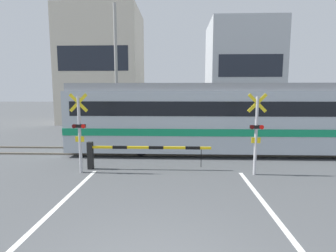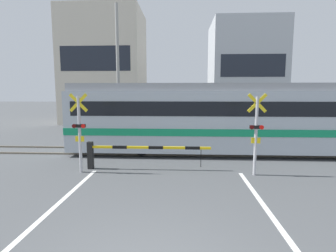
{
  "view_description": "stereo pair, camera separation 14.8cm",
  "coord_description": "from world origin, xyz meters",
  "px_view_note": "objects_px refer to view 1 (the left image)",
  "views": [
    {
      "loc": [
        0.4,
        -3.55,
        2.95
      ],
      "look_at": [
        0.0,
        6.96,
        1.6
      ],
      "focal_mm": 28.0,
      "sensor_mm": 36.0,
      "label": 1
    },
    {
      "loc": [
        0.55,
        -3.54,
        2.95
      ],
      "look_at": [
        0.0,
        6.96,
        1.6
      ],
      "focal_mm": 28.0,
      "sensor_mm": 36.0,
      "label": 2
    }
  ],
  "objects_px": {
    "crossing_signal_right": "(256,131)",
    "pedestrian": "(180,119)",
    "crossing_barrier_far": "(198,129)",
    "crossing_signal_left": "(80,130)",
    "commuter_train": "(258,117)",
    "crossing_barrier_near": "(125,151)"
  },
  "relations": [
    {
      "from": "crossing_barrier_far",
      "to": "crossing_signal_left",
      "type": "height_order",
      "value": "crossing_signal_left"
    },
    {
      "from": "crossing_barrier_near",
      "to": "commuter_train",
      "type": "bearing_deg",
      "value": 26.78
    },
    {
      "from": "commuter_train",
      "to": "pedestrian",
      "type": "xyz_separation_m",
      "value": [
        -3.74,
        6.89,
        -0.85
      ]
    },
    {
      "from": "commuter_train",
      "to": "pedestrian",
      "type": "height_order",
      "value": "commuter_train"
    },
    {
      "from": "commuter_train",
      "to": "crossing_barrier_far",
      "type": "bearing_deg",
      "value": 129.84
    },
    {
      "from": "crossing_barrier_near",
      "to": "crossing_signal_right",
      "type": "distance_m",
      "value": 4.88
    },
    {
      "from": "commuter_train",
      "to": "crossing_barrier_far",
      "type": "height_order",
      "value": "commuter_train"
    },
    {
      "from": "commuter_train",
      "to": "crossing_barrier_far",
      "type": "relative_size",
      "value": 3.82
    },
    {
      "from": "crossing_barrier_far",
      "to": "crossing_signal_left",
      "type": "distance_m",
      "value": 8.23
    },
    {
      "from": "pedestrian",
      "to": "crossing_barrier_far",
      "type": "bearing_deg",
      "value": -73.76
    },
    {
      "from": "commuter_train",
      "to": "crossing_signal_left",
      "type": "xyz_separation_m",
      "value": [
        -7.44,
        -3.44,
        -0.19
      ]
    },
    {
      "from": "crossing_barrier_far",
      "to": "pedestrian",
      "type": "relative_size",
      "value": 2.87
    },
    {
      "from": "crossing_signal_left",
      "to": "crossing_signal_right",
      "type": "xyz_separation_m",
      "value": [
        6.34,
        0.0,
        0.0
      ]
    },
    {
      "from": "crossing_barrier_near",
      "to": "crossing_signal_left",
      "type": "bearing_deg",
      "value": -163.19
    },
    {
      "from": "crossing_signal_left",
      "to": "crossing_signal_right",
      "type": "distance_m",
      "value": 6.34
    },
    {
      "from": "crossing_barrier_far",
      "to": "crossing_signal_left",
      "type": "bearing_deg",
      "value": -125.76
    },
    {
      "from": "pedestrian",
      "to": "crossing_barrier_near",
      "type": "bearing_deg",
      "value": -102.23
    },
    {
      "from": "commuter_train",
      "to": "crossing_barrier_near",
      "type": "relative_size",
      "value": 3.82
    },
    {
      "from": "crossing_signal_left",
      "to": "crossing_signal_right",
      "type": "height_order",
      "value": "same"
    },
    {
      "from": "crossing_barrier_near",
      "to": "crossing_signal_left",
      "type": "distance_m",
      "value": 1.86
    },
    {
      "from": "crossing_signal_right",
      "to": "pedestrian",
      "type": "xyz_separation_m",
      "value": [
        -2.64,
        10.33,
        -0.66
      ]
    },
    {
      "from": "crossing_barrier_near",
      "to": "crossing_signal_left",
      "type": "height_order",
      "value": "crossing_signal_left"
    }
  ]
}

